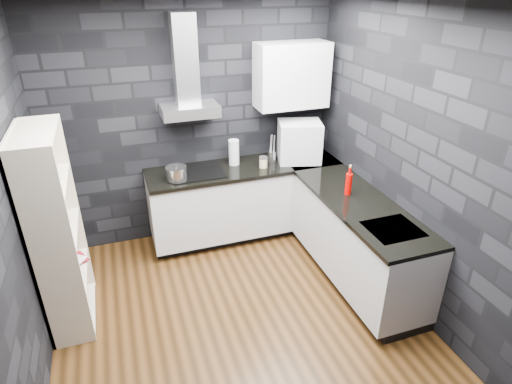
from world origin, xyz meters
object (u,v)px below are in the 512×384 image
utensil_crock (272,156)px  pot (177,174)px  appliance_garage (299,142)px  fruit_bowl (55,237)px  red_bottle (349,184)px  glass_vase (234,152)px  storage_jar (263,163)px  bookshelf (57,233)px

utensil_crock → pot: bearing=-171.4°
pot → appliance_garage: appliance_garage is taller
fruit_bowl → red_bottle: bearing=-0.8°
appliance_garage → fruit_bowl: appliance_garage is taller
glass_vase → storage_jar: bearing=-33.9°
bookshelf → storage_jar: bearing=11.2°
glass_vase → appliance_garage: size_ratio=0.61×
pot → storage_jar: size_ratio=1.93×
storage_jar → appliance_garage: appliance_garage is taller
red_bottle → bookshelf: 2.69m
glass_vase → utensil_crock: glass_vase is taller
pot → appliance_garage: bearing=3.5°
utensil_crock → red_bottle: red_bottle is taller
pot → red_bottle: red_bottle is taller
appliance_garage → fruit_bowl: bearing=-145.2°
glass_vase → bookshelf: size_ratio=0.16×
glass_vase → red_bottle: (0.85, -1.08, -0.04)m
appliance_garage → glass_vase: bearing=-174.8°
storage_jar → bookshelf: 2.24m
pot → red_bottle: (1.54, -0.86, 0.03)m
glass_vase → utensil_crock: size_ratio=2.54×
glass_vase → appliance_garage: bearing=-10.0°
utensil_crock → fruit_bowl: (-2.27, -1.00, -0.02)m
fruit_bowl → pot: bearing=36.2°
glass_vase → fruit_bowl: 2.11m
red_bottle → bookshelf: bookshelf is taller
utensil_crock → red_bottle: size_ratio=0.53×
pot → utensil_crock: (1.14, 0.17, -0.02)m
storage_jar → fruit_bowl: (-2.11, -0.86, -0.02)m
utensil_crock → fruit_bowl: size_ratio=0.52×
glass_vase → storage_jar: 0.36m
bookshelf → appliance_garage: bearing=9.2°
appliance_garage → bookshelf: bearing=-147.8°
pot → storage_jar: bearing=1.6°
glass_vase → storage_jar: (0.29, -0.19, -0.09)m
glass_vase → bookshelf: bookshelf is taller
pot → utensil_crock: size_ratio=1.84×
red_bottle → fruit_bowl: (-2.68, 0.04, -0.07)m
glass_vase → appliance_garage: 0.76m
appliance_garage → storage_jar: bearing=-157.4°
red_bottle → bookshelf: bearing=176.5°
storage_jar → utensil_crock: bearing=42.6°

